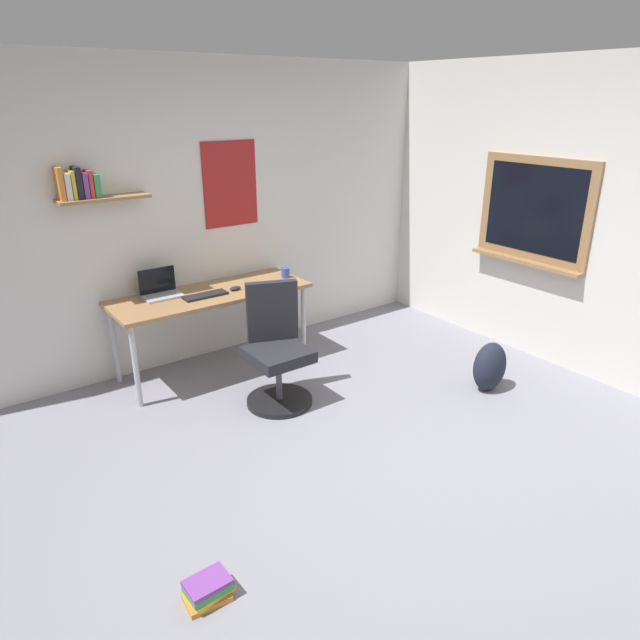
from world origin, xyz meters
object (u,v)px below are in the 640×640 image
(office_chair, at_px, (277,353))
(book_stack_on_floor, at_px, (208,590))
(desk, at_px, (211,299))
(backpack, at_px, (490,367))
(computer_mouse, at_px, (235,288))
(laptop, at_px, (160,290))
(coffee_mug, at_px, (286,273))
(keyboard, at_px, (205,295))

(office_chair, height_order, book_stack_on_floor, office_chair)
(desk, height_order, backpack, desk)
(office_chair, xyz_separation_m, computer_mouse, (0.05, 0.72, 0.33))
(book_stack_on_floor, bearing_deg, backpack, 11.47)
(laptop, height_order, book_stack_on_floor, laptop)
(desk, distance_m, coffee_mug, 0.75)
(laptop, xyz_separation_m, keyboard, (0.30, -0.23, -0.04))
(office_chair, xyz_separation_m, backpack, (1.50, -0.89, -0.20))
(laptop, relative_size, coffee_mug, 3.37)
(desk, relative_size, book_stack_on_floor, 7.00)
(backpack, xyz_separation_m, book_stack_on_floor, (-2.81, -0.57, -0.15))
(desk, relative_size, coffee_mug, 18.33)
(keyboard, distance_m, book_stack_on_floor, 2.53)
(laptop, bearing_deg, coffee_mug, -9.00)
(office_chair, bearing_deg, backpack, -30.71)
(coffee_mug, relative_size, book_stack_on_floor, 0.38)
(coffee_mug, bearing_deg, computer_mouse, -174.78)
(coffee_mug, distance_m, book_stack_on_floor, 3.02)
(desk, bearing_deg, book_stack_on_floor, -117.32)
(coffee_mug, bearing_deg, laptop, 171.00)
(desk, xyz_separation_m, book_stack_on_floor, (-1.17, -2.26, -0.60))
(keyboard, height_order, book_stack_on_floor, keyboard)
(book_stack_on_floor, bearing_deg, computer_mouse, 58.00)
(laptop, height_order, backpack, laptop)
(coffee_mug, bearing_deg, book_stack_on_floor, -130.56)
(coffee_mug, xyz_separation_m, backpack, (0.90, -1.66, -0.56))
(laptop, xyz_separation_m, backpack, (2.03, -1.84, -0.57))
(coffee_mug, bearing_deg, backpack, -61.51)
(desk, height_order, keyboard, keyboard)
(coffee_mug, bearing_deg, desk, 177.81)
(laptop, distance_m, coffee_mug, 1.14)
(desk, height_order, laptop, laptop)
(office_chair, relative_size, coffee_mug, 10.33)
(computer_mouse, xyz_separation_m, book_stack_on_floor, (-1.36, -2.18, -0.68))
(office_chair, relative_size, computer_mouse, 9.13)
(office_chair, distance_m, laptop, 1.15)
(keyboard, bearing_deg, office_chair, -72.10)
(backpack, bearing_deg, computer_mouse, 131.96)
(desk, distance_m, office_chair, 0.85)
(desk, xyz_separation_m, laptop, (-0.38, 0.15, 0.12))
(computer_mouse, relative_size, coffee_mug, 1.13)
(book_stack_on_floor, bearing_deg, desk, 62.68)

